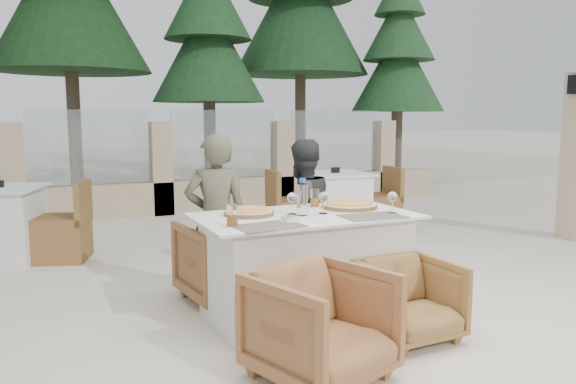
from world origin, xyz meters
name	(u,v)px	position (x,y,z in m)	size (l,w,h in m)	color
ground	(302,315)	(0.00, 0.00, 0.00)	(80.00, 80.00, 0.00)	beige
sand_patch	(95,165)	(0.00, 14.00, 0.01)	(30.00, 16.00, 0.01)	beige
perimeter_wall_far	(161,162)	(0.00, 4.80, 0.80)	(10.00, 0.34, 1.60)	#C5AC8A
pine_mid_left	(69,17)	(-1.00, 7.50, 3.25)	(2.86, 2.86, 6.50)	#183A1A
pine_centre	(208,63)	(1.50, 7.20, 2.50)	(2.20, 2.20, 5.00)	#1F4823
pine_mid_right	(301,28)	(3.80, 7.80, 3.40)	(2.99, 2.99, 6.80)	#1A401F
pine_far_right	(398,80)	(5.50, 6.50, 2.25)	(1.98, 1.98, 4.50)	#224D27
dining_table	(305,265)	(0.02, 0.00, 0.39)	(1.60, 0.90, 0.77)	silver
placemat_near_left	(269,226)	(-0.39, -0.30, 0.77)	(0.45, 0.30, 0.00)	#635F55
placemat_near_right	(373,216)	(0.43, -0.28, 0.77)	(0.45, 0.30, 0.00)	#5F5B52
pizza_left	(249,212)	(-0.36, 0.15, 0.79)	(0.36, 0.36, 0.05)	#FA5C22
pizza_right	(350,204)	(0.47, 0.12, 0.80)	(0.44, 0.44, 0.06)	orange
water_bottle	(302,197)	(-0.01, -0.02, 0.91)	(0.08, 0.08, 0.27)	#C2E4FF
wine_glass_centre	(292,202)	(-0.06, 0.04, 0.86)	(0.08, 0.08, 0.18)	silver
wine_glass_near	(323,202)	(0.16, -0.03, 0.86)	(0.08, 0.08, 0.18)	white
wine_glass_corner	(392,201)	(0.63, -0.23, 0.86)	(0.08, 0.08, 0.18)	white
beer_glass_left	(232,215)	(-0.61, -0.18, 0.84)	(0.07, 0.07, 0.15)	#BE741A
beer_glass_right	(315,198)	(0.25, 0.29, 0.84)	(0.07, 0.07, 0.14)	orange
olive_dish	(290,218)	(-0.19, -0.19, 0.79)	(0.11, 0.11, 0.04)	silver
armchair_far_left	(228,261)	(-0.39, 0.58, 0.33)	(0.70, 0.72, 0.66)	brown
armchair_far_right	(295,250)	(0.36, 0.87, 0.27)	(0.59, 0.60, 0.55)	#955D36
armchair_near_left	(321,325)	(-0.35, -0.96, 0.32)	(0.68, 0.70, 0.64)	#9A6338
armchair_near_right	(410,300)	(0.46, -0.69, 0.27)	(0.57, 0.59, 0.53)	olive
diner_left	(216,219)	(-0.48, 0.56, 0.68)	(0.50, 0.32, 1.36)	#50513B
diner_right	(302,213)	(0.33, 0.69, 0.65)	(0.63, 0.49, 1.29)	#313436
bg_table_a	(1,225)	(-2.10, 2.72, 0.39)	(1.64, 0.82, 0.77)	silver
bg_table_b	(335,203)	(1.72, 2.54, 0.39)	(1.64, 0.82, 0.77)	white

